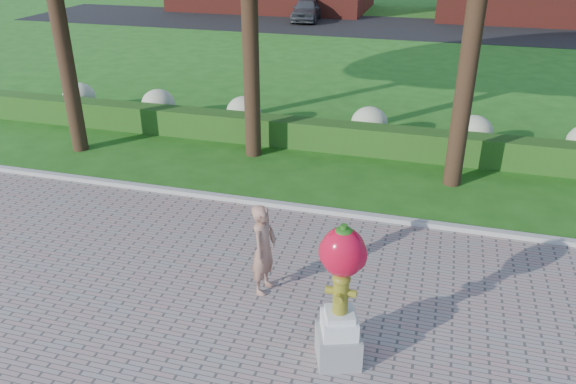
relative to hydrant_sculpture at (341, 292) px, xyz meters
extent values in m
plane|color=#215816|center=(-1.94, 1.57, -1.28)|extent=(100.00, 100.00, 0.00)
cube|color=#ADADA5|center=(-1.94, 4.57, -1.21)|extent=(40.00, 0.18, 0.15)
cube|color=#204714|center=(-1.94, 8.57, -0.88)|extent=(24.00, 0.70, 0.80)
ellipsoid|color=beige|center=(-10.94, 9.57, -0.73)|extent=(1.10, 1.10, 0.99)
ellipsoid|color=beige|center=(-7.94, 9.57, -0.73)|extent=(1.10, 1.10, 0.99)
ellipsoid|color=beige|center=(-4.94, 9.57, -0.73)|extent=(1.10, 1.10, 0.99)
ellipsoid|color=beige|center=(-0.94, 9.57, -0.73)|extent=(1.10, 1.10, 0.99)
ellipsoid|color=beige|center=(2.06, 9.57, -0.73)|extent=(1.10, 1.10, 0.99)
cube|color=black|center=(-1.94, 29.57, -1.27)|extent=(50.00, 8.00, 0.02)
cylinder|color=black|center=(-8.94, 6.57, 2.08)|extent=(0.44, 0.44, 6.72)
cylinder|color=black|center=(-3.94, 7.57, 1.80)|extent=(0.44, 0.44, 6.16)
cylinder|color=black|center=(1.56, 7.07, 2.36)|extent=(0.44, 0.44, 7.28)
cube|color=gray|center=(0.00, 0.00, -0.98)|extent=(0.81, 0.81, 0.51)
cube|color=silver|center=(0.00, 0.00, -0.59)|extent=(0.65, 0.65, 0.29)
cube|color=silver|center=(0.00, 0.00, -0.39)|extent=(0.52, 0.52, 0.10)
cylinder|color=olive|center=(0.00, 0.00, -0.05)|extent=(0.23, 0.23, 0.57)
ellipsoid|color=olive|center=(0.00, 0.00, 0.23)|extent=(0.27, 0.27, 0.19)
cylinder|color=olive|center=(-0.16, 0.00, 0.01)|extent=(0.12, 0.11, 0.11)
cylinder|color=olive|center=(0.16, 0.00, 0.01)|extent=(0.12, 0.11, 0.11)
cylinder|color=olive|center=(0.00, -0.15, 0.01)|extent=(0.12, 0.12, 0.12)
cylinder|color=olive|center=(0.00, 0.00, 0.31)|extent=(0.08, 0.08, 0.05)
ellipsoid|color=red|center=(0.00, 0.00, 0.67)|extent=(0.64, 0.57, 0.74)
ellipsoid|color=red|center=(-0.18, 0.00, 0.65)|extent=(0.32, 0.32, 0.47)
ellipsoid|color=red|center=(0.18, 0.00, 0.65)|extent=(0.32, 0.32, 0.47)
cylinder|color=#256216|center=(0.00, 0.00, 1.04)|extent=(0.10, 0.10, 0.12)
ellipsoid|color=#256216|center=(0.00, 0.00, 1.01)|extent=(0.25, 0.25, 0.08)
imported|color=#A4735D|center=(-1.62, 1.40, -0.39)|extent=(0.48, 0.66, 1.70)
imported|color=#44484C|center=(-8.11, 30.46, -0.55)|extent=(2.11, 4.33, 1.42)
camera|label=1|loc=(1.05, -6.52, 4.81)|focal=35.00mm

